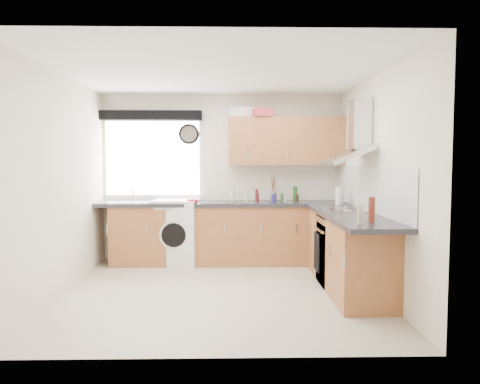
{
  "coord_description": "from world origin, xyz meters",
  "views": [
    {
      "loc": [
        0.12,
        -5.31,
        1.53
      ],
      "look_at": [
        0.25,
        0.85,
        1.1
      ],
      "focal_mm": 35.0,
      "sensor_mm": 36.0,
      "label": 1
    }
  ],
  "objects_px": {
    "oven": "(343,250)",
    "upper_cabinets": "(286,141)",
    "washing_machine": "(176,232)",
    "extractor_hood": "(353,139)"
  },
  "relations": [
    {
      "from": "upper_cabinets",
      "to": "oven",
      "type": "bearing_deg",
      "value": -67.46
    },
    {
      "from": "upper_cabinets",
      "to": "washing_machine",
      "type": "xyz_separation_m",
      "value": [
        -1.62,
        -0.1,
        -1.33
      ]
    },
    {
      "from": "oven",
      "to": "upper_cabinets",
      "type": "relative_size",
      "value": 0.5
    },
    {
      "from": "extractor_hood",
      "to": "washing_machine",
      "type": "relative_size",
      "value": 0.83
    },
    {
      "from": "extractor_hood",
      "to": "upper_cabinets",
      "type": "relative_size",
      "value": 0.46
    },
    {
      "from": "extractor_hood",
      "to": "oven",
      "type": "bearing_deg",
      "value": 180.0
    },
    {
      "from": "upper_cabinets",
      "to": "washing_machine",
      "type": "relative_size",
      "value": 1.8
    },
    {
      "from": "oven",
      "to": "washing_machine",
      "type": "height_order",
      "value": "washing_machine"
    },
    {
      "from": "oven",
      "to": "extractor_hood",
      "type": "bearing_deg",
      "value": -0.0
    },
    {
      "from": "oven",
      "to": "upper_cabinets",
      "type": "bearing_deg",
      "value": 112.54
    }
  ]
}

